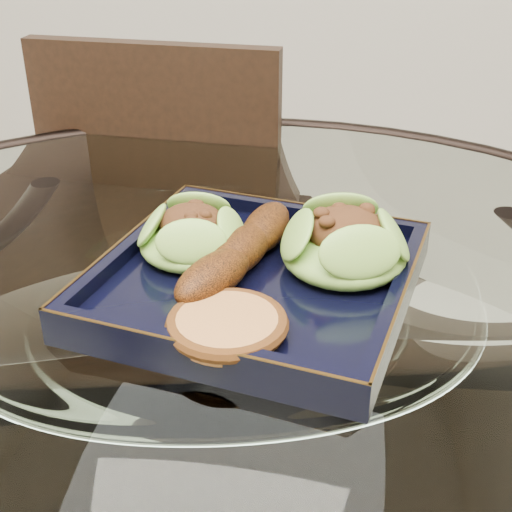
# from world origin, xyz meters

# --- Properties ---
(dining_table) EXTENTS (1.13, 1.13, 0.77)m
(dining_table) POSITION_xyz_m (-0.00, -0.00, 0.60)
(dining_table) COLOR white
(dining_table) RESTS_ON ground
(dining_chair) EXTENTS (0.41, 0.41, 0.90)m
(dining_chair) POSITION_xyz_m (-0.20, 0.36, 0.50)
(dining_chair) COLOR black
(dining_chair) RESTS_ON ground
(navy_plate) EXTENTS (0.32, 0.32, 0.02)m
(navy_plate) POSITION_xyz_m (0.02, 0.06, 0.77)
(navy_plate) COLOR black
(navy_plate) RESTS_ON dining_table
(lettuce_wrap_left) EXTENTS (0.12, 0.12, 0.04)m
(lettuce_wrap_left) POSITION_xyz_m (-0.04, 0.08, 0.80)
(lettuce_wrap_left) COLOR #61A42F
(lettuce_wrap_left) RESTS_ON navy_plate
(lettuce_wrap_right) EXTENTS (0.13, 0.13, 0.04)m
(lettuce_wrap_right) POSITION_xyz_m (0.10, 0.08, 0.80)
(lettuce_wrap_right) COLOR #679D2D
(lettuce_wrap_right) RESTS_ON navy_plate
(roasted_plantain) EXTENTS (0.09, 0.19, 0.04)m
(roasted_plantain) POSITION_xyz_m (0.01, 0.07, 0.80)
(roasted_plantain) COLOR #572709
(roasted_plantain) RESTS_ON navy_plate
(crumb_patty) EXTENTS (0.09, 0.09, 0.02)m
(crumb_patty) POSITION_xyz_m (0.02, -0.04, 0.79)
(crumb_patty) COLOR #C88542
(crumb_patty) RESTS_ON navy_plate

